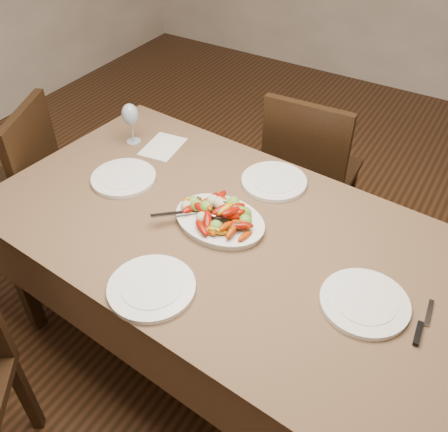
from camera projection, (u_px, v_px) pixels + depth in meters
floor at (210, 321)px, 2.46m from camera, size 6.00×6.00×0.00m
dining_table at (224, 296)px, 2.10m from camera, size 1.92×1.19×0.76m
chair_far at (313, 171)px, 2.62m from camera, size 0.44×0.44×0.95m
chair_left at (8, 194)px, 2.47m from camera, size 0.56×0.56×0.95m
serving_platter at (220, 222)px, 1.86m from camera, size 0.37×0.28×0.02m
roasted_vegetables at (220, 210)px, 1.83m from camera, size 0.30×0.22×0.09m
serving_spoon at (200, 213)px, 1.85m from camera, size 0.25×0.23×0.03m
plate_left at (124, 178)px, 2.08m from camera, size 0.27×0.27×0.02m
plate_right at (364, 303)px, 1.57m from camera, size 0.28×0.28×0.02m
plate_far at (274, 182)px, 2.06m from camera, size 0.27×0.27×0.02m
plate_near at (152, 288)px, 1.62m from camera, size 0.29×0.29×0.02m
wine_glass at (131, 123)px, 2.25m from camera, size 0.08×0.08×0.20m
menu_card at (163, 147)px, 2.28m from camera, size 0.18×0.23×0.00m
table_knife at (423, 324)px, 1.51m from camera, size 0.04×0.20×0.01m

